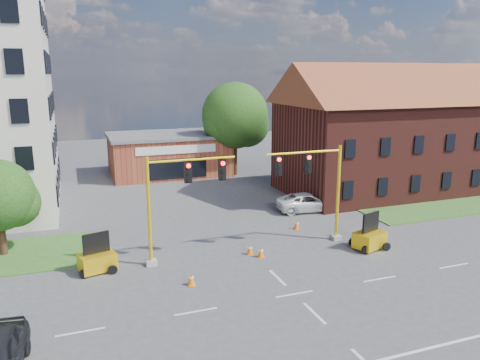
{
  "coord_description": "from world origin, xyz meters",
  "views": [
    {
      "loc": [
        -9.79,
        -18.9,
        10.63
      ],
      "look_at": [
        0.81,
        10.0,
        3.53
      ],
      "focal_mm": 35.0,
      "sensor_mm": 36.0,
      "label": 1
    }
  ],
  "objects": [
    {
      "name": "ground",
      "position": [
        0.0,
        0.0,
        0.0
      ],
      "size": [
        120.0,
        120.0,
        0.0
      ],
      "primitive_type": "plane",
      "color": "#424245",
      "rests_on": "ground"
    },
    {
      "name": "grass_verge_ne",
      "position": [
        18.0,
        9.0,
        0.04
      ],
      "size": [
        14.0,
        4.0,
        0.08
      ],
      "primitive_type": "cube",
      "color": "#295A21",
      "rests_on": "ground"
    },
    {
      "name": "lane_markings",
      "position": [
        0.0,
        -3.0,
        0.01
      ],
      "size": [
        60.0,
        36.0,
        0.01
      ],
      "primitive_type": null,
      "color": "silver",
      "rests_on": "ground"
    },
    {
      "name": "brick_shop",
      "position": [
        0.0,
        29.98,
        2.16
      ],
      "size": [
        12.4,
        8.4,
        4.3
      ],
      "color": "maroon",
      "rests_on": "ground"
    },
    {
      "name": "townhouse_row",
      "position": [
        18.0,
        16.0,
        5.93
      ],
      "size": [
        21.0,
        11.0,
        11.5
      ],
      "color": "#4C1C16",
      "rests_on": "ground"
    },
    {
      "name": "tree_large",
      "position": [
        6.85,
        27.08,
        6.01
      ],
      "size": [
        7.24,
        6.9,
        9.72
      ],
      "color": "#362013",
      "rests_on": "ground"
    },
    {
      "name": "tree_nw_front",
      "position": [
        -13.79,
        10.58,
        3.52
      ],
      "size": [
        4.42,
        4.21,
        5.79
      ],
      "color": "#362013",
      "rests_on": "ground"
    },
    {
      "name": "signal_mast_west",
      "position": [
        -4.36,
        6.0,
        3.92
      ],
      "size": [
        5.3,
        0.6,
        6.2
      ],
      "color": "gray",
      "rests_on": "ground"
    },
    {
      "name": "signal_mast_east",
      "position": [
        4.36,
        6.0,
        3.92
      ],
      "size": [
        5.3,
        0.6,
        6.2
      ],
      "color": "gray",
      "rests_on": "ground"
    },
    {
      "name": "trailer_west",
      "position": [
        -8.89,
        6.13,
        0.66
      ],
      "size": [
        2.12,
        1.69,
        2.12
      ],
      "rotation": [
        0.0,
        0.0,
        0.27
      ],
      "color": "yellow",
      "rests_on": "ground"
    },
    {
      "name": "trailer_east",
      "position": [
        7.09,
        3.91,
        0.69
      ],
      "size": [
        2.24,
        1.85,
        2.19
      ],
      "rotation": [
        0.0,
        0.0,
        0.34
      ],
      "color": "yellow",
      "rests_on": "ground"
    },
    {
      "name": "cone_a",
      "position": [
        -4.52,
        2.71,
        0.34
      ],
      "size": [
        0.4,
        0.4,
        0.7
      ],
      "color": "orange",
      "rests_on": "ground"
    },
    {
      "name": "cone_b",
      "position": [
        -0.2,
        5.52,
        0.34
      ],
      "size": [
        0.4,
        0.4,
        0.7
      ],
      "color": "orange",
      "rests_on": "ground"
    },
    {
      "name": "cone_c",
      "position": [
        0.25,
        4.91,
        0.34
      ],
      "size": [
        0.4,
        0.4,
        0.7
      ],
      "color": "orange",
      "rests_on": "ground"
    },
    {
      "name": "cone_d",
      "position": [
        4.54,
        8.73,
        0.34
      ],
      "size": [
        0.4,
        0.4,
        0.7
      ],
      "color": "orange",
      "rests_on": "ground"
    },
    {
      "name": "pickup_white",
      "position": [
        7.41,
        12.44,
        0.7
      ],
      "size": [
        5.28,
        2.92,
        1.4
      ],
      "primitive_type": "imported",
      "rotation": [
        0.0,
        0.0,
        1.45
      ],
      "color": "white",
      "rests_on": "ground"
    }
  ]
}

